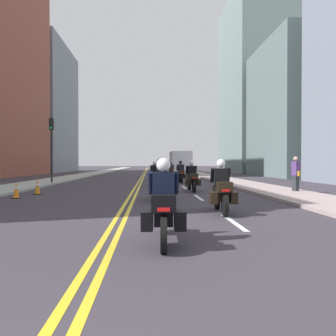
{
  "coord_description": "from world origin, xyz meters",
  "views": [
    {
      "loc": [
        0.77,
        -0.29,
        1.46
      ],
      "look_at": [
        2.02,
        22.93,
        1.14
      ],
      "focal_mm": 36.26,
      "sensor_mm": 36.0,
      "label": 1
    }
  ],
  "objects": [
    {
      "name": "ground_plane",
      "position": [
        0.0,
        48.0,
        0.0
      ],
      "size": [
        264.0,
        264.0,
        0.0
      ],
      "primitive_type": "plane",
      "color": "#38323A"
    },
    {
      "name": "sidewalk_left",
      "position": [
        -7.1,
        48.0,
        0.06
      ],
      "size": [
        2.83,
        144.0,
        0.12
      ],
      "primitive_type": "cube",
      "color": "#A5A79D",
      "rests_on": "ground"
    },
    {
      "name": "sidewalk_right",
      "position": [
        7.1,
        48.0,
        0.06
      ],
      "size": [
        2.83,
        144.0,
        0.12
      ],
      "primitive_type": "cube",
      "color": "#A7918E",
      "rests_on": "ground"
    },
    {
      "name": "centreline_yellow_inner",
      "position": [
        -0.12,
        48.0,
        0.0
      ],
      "size": [
        0.12,
        132.0,
        0.01
      ],
      "primitive_type": "cube",
      "color": "yellow",
      "rests_on": "ground"
    },
    {
      "name": "centreline_yellow_outer",
      "position": [
        0.12,
        48.0,
        0.0
      ],
      "size": [
        0.12,
        132.0,
        0.01
      ],
      "primitive_type": "cube",
      "color": "yellow",
      "rests_on": "ground"
    },
    {
      "name": "lane_dashes_white",
      "position": [
        2.84,
        29.0,
        0.0
      ],
      "size": [
        0.14,
        56.4,
        0.01
      ],
      "color": "silver",
      "rests_on": "ground"
    },
    {
      "name": "building_right_1",
      "position": [
        18.06,
        36.46,
        7.36
      ],
      "size": [
        9.66,
        13.04,
        14.71
      ],
      "color": "slate",
      "rests_on": "ground"
    },
    {
      "name": "building_left_2",
      "position": [
        -18.0,
        58.47,
        10.66
      ],
      "size": [
        9.55,
        17.57,
        21.33
      ],
      "color": "gray",
      "rests_on": "ground"
    },
    {
      "name": "building_right_2",
      "position": [
        18.18,
        53.38,
        13.81
      ],
      "size": [
        9.9,
        16.76,
        27.61
      ],
      "color": "gray",
      "rests_on": "ground"
    },
    {
      "name": "motorcycle_0",
      "position": [
        1.02,
        5.84,
        0.65
      ],
      "size": [
        0.78,
        2.2,
        1.56
      ],
      "rotation": [
        0.0,
        0.0,
        -0.04
      ],
      "color": "black",
      "rests_on": "ground"
    },
    {
      "name": "motorcycle_1",
      "position": [
        2.85,
        9.45,
        0.65
      ],
      "size": [
        0.78,
        2.16,
        1.58
      ],
      "rotation": [
        0.0,
        0.0,
        -0.05
      ],
      "color": "black",
      "rests_on": "ground"
    },
    {
      "name": "motorcycle_2",
      "position": [
        1.18,
        12.96,
        0.67
      ],
      "size": [
        0.78,
        2.14,
        1.68
      ],
      "rotation": [
        0.0,
        0.0,
        0.06
      ],
      "color": "black",
      "rests_on": "ground"
    },
    {
      "name": "motorcycle_3",
      "position": [
        2.95,
        17.11,
        0.66
      ],
      "size": [
        0.77,
        2.24,
        1.6
      ],
      "rotation": [
        0.0,
        0.0,
        0.03
      ],
      "color": "black",
      "rests_on": "ground"
    },
    {
      "name": "motorcycle_4",
      "position": [
        1.1,
        21.12,
        0.66
      ],
      "size": [
        0.77,
        2.27,
        1.6
      ],
      "rotation": [
        0.0,
        0.0,
        0.01
      ],
      "color": "black",
      "rests_on": "ground"
    },
    {
      "name": "motorcycle_5",
      "position": [
        3.07,
        24.85,
        0.66
      ],
      "size": [
        0.77,
        2.21,
        1.66
      ],
      "rotation": [
        0.0,
        0.0,
        0.02
      ],
      "color": "black",
      "rests_on": "ground"
    },
    {
      "name": "motorcycle_6",
      "position": [
        1.26,
        28.99,
        0.66
      ],
      "size": [
        0.78,
        2.13,
        1.61
      ],
      "rotation": [
        0.0,
        0.0,
        -0.04
      ],
      "color": "black",
      "rests_on": "ground"
    },
    {
      "name": "motorcycle_7",
      "position": [
        2.83,
        32.31,
        0.65
      ],
      "size": [
        0.77,
        2.1,
        1.58
      ],
      "rotation": [
        0.0,
        0.0,
        -0.03
      ],
      "color": "black",
      "rests_on": "ground"
    },
    {
      "name": "traffic_cone_0",
      "position": [
        -4.49,
        15.88,
        0.36
      ],
      "size": [
        0.35,
        0.35,
        0.72
      ],
      "color": "black",
      "rests_on": "ground"
    },
    {
      "name": "traffic_cone_1",
      "position": [
        -4.78,
        14.08,
        0.35
      ],
      "size": [
        0.32,
        0.32,
        0.71
      ],
      "color": "black",
      "rests_on": "ground"
    },
    {
      "name": "traffic_light_near",
      "position": [
        -6.08,
        23.79,
        3.17
      ],
      "size": [
        0.28,
        0.38,
        4.6
      ],
      "color": "black",
      "rests_on": "ground"
    },
    {
      "name": "pedestrian_0",
      "position": [
        7.83,
        15.73,
        0.93
      ],
      "size": [
        0.31,
        0.51,
        1.79
      ],
      "rotation": [
        0.0,
        0.0,
        4.98
      ],
      "color": "#282D32",
      "rests_on": "ground"
    },
    {
      "name": "parked_truck",
      "position": [
        4.28,
        39.2,
        1.27
      ],
      "size": [
        2.2,
        6.5,
        2.8
      ],
      "color": "silver",
      "rests_on": "ground"
    }
  ]
}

